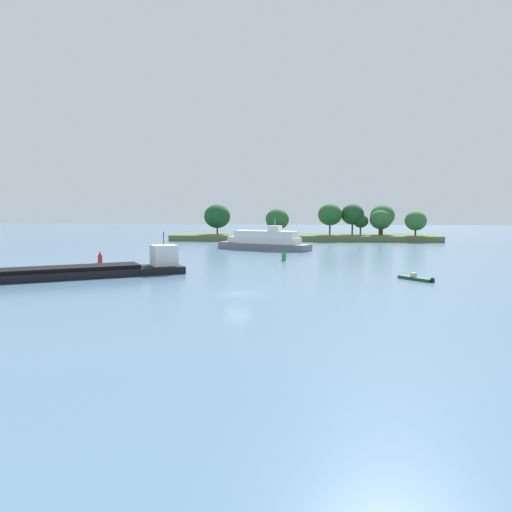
% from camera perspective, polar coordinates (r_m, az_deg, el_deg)
% --- Properties ---
extents(ground_plane, '(400.00, 400.00, 0.00)m').
position_cam_1_polar(ground_plane, '(54.77, -2.09, -4.08)').
color(ground_plane, slate).
extents(treeline_island, '(68.90, 15.78, 9.53)m').
position_cam_1_polar(treeline_island, '(139.52, 6.48, 3.10)').
color(treeline_island, '#566B3D').
rests_on(treeline_island, ground).
extents(fishing_skiff, '(3.82, 4.52, 0.86)m').
position_cam_1_polar(fishing_skiff, '(67.50, 16.90, -2.32)').
color(fishing_skiff, '#19472D').
rests_on(fishing_skiff, ground).
extents(cargo_barge, '(27.65, 19.61, 5.56)m').
position_cam_1_polar(cargo_barge, '(70.50, -18.84, -1.53)').
color(cargo_barge, black).
rests_on(cargo_barge, ground).
extents(white_riverboat, '(19.76, 11.85, 6.42)m').
position_cam_1_polar(white_riverboat, '(108.73, 0.92, 1.59)').
color(white_riverboat, slate).
rests_on(white_riverboat, ground).
extents(channel_buoy_red, '(0.70, 0.70, 1.90)m').
position_cam_1_polar(channel_buoy_red, '(87.81, -16.51, -0.16)').
color(channel_buoy_red, red).
rests_on(channel_buoy_red, ground).
extents(channel_buoy_green, '(0.70, 0.70, 1.90)m').
position_cam_1_polar(channel_buoy_green, '(87.44, 3.03, 0.04)').
color(channel_buoy_green, green).
rests_on(channel_buoy_green, ground).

